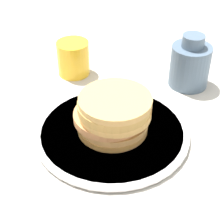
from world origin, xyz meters
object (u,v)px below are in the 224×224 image
object	(u,v)px
plate	(112,132)
cream_jug	(190,64)
pancake_stack	(113,114)
juice_glass	(73,58)

from	to	relation	value
plate	cream_jug	distance (m)	0.25
plate	pancake_stack	world-z (taller)	pancake_stack
pancake_stack	juice_glass	size ratio (longest dim) A/B	1.82
plate	juice_glass	size ratio (longest dim) A/B	3.67
pancake_stack	juice_glass	world-z (taller)	pancake_stack
cream_jug	juice_glass	bearing A→B (deg)	-175.94
cream_jug	plate	bearing A→B (deg)	-119.93
pancake_stack	cream_jug	world-z (taller)	cream_jug
plate	cream_jug	world-z (taller)	cream_jug
pancake_stack	cream_jug	size ratio (longest dim) A/B	1.20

